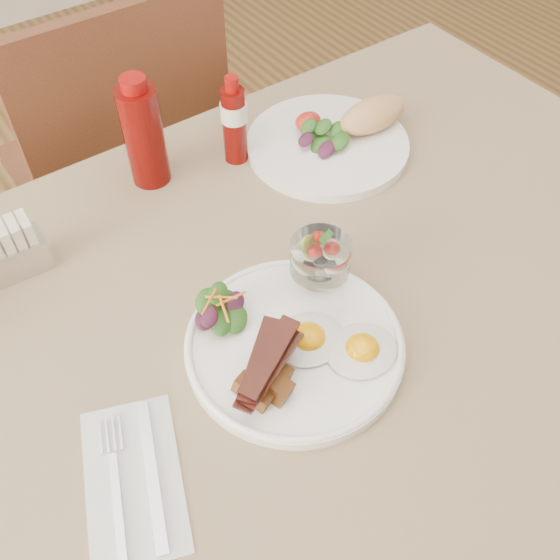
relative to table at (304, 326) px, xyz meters
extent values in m
plane|color=#543B1D|center=(0.00, 0.00, -0.66)|extent=(5.00, 5.00, 0.00)
cylinder|color=brown|center=(0.59, 0.36, -0.31)|extent=(0.06, 0.06, 0.71)
cube|color=brown|center=(0.00, 0.00, 0.07)|extent=(1.30, 0.85, 0.04)
cube|color=#8E7957|center=(0.00, 0.00, 0.09)|extent=(1.33, 0.88, 0.00)
cylinder|color=brown|center=(-0.18, 0.57, -0.44)|extent=(0.04, 0.04, 0.45)
cylinder|color=brown|center=(0.18, 0.57, -0.44)|extent=(0.04, 0.04, 0.45)
cylinder|color=brown|center=(-0.18, 0.93, -0.44)|extent=(0.04, 0.04, 0.45)
cylinder|color=brown|center=(0.18, 0.93, -0.44)|extent=(0.04, 0.04, 0.45)
cube|color=brown|center=(0.00, 0.75, -0.20)|extent=(0.42, 0.42, 0.03)
cube|color=brown|center=(0.00, 0.55, 0.04)|extent=(0.42, 0.03, 0.46)
cylinder|color=white|center=(-0.07, -0.07, 0.10)|extent=(0.28, 0.28, 0.02)
ellipsoid|color=silver|center=(-0.01, -0.13, 0.11)|extent=(0.11, 0.10, 0.01)
ellipsoid|color=#FFA105|center=(-0.01, -0.13, 0.12)|extent=(0.04, 0.04, 0.03)
ellipsoid|color=silver|center=(-0.06, -0.08, 0.11)|extent=(0.11, 0.10, 0.01)
ellipsoid|color=#FFA105|center=(-0.06, -0.08, 0.12)|extent=(0.04, 0.04, 0.03)
cube|color=brown|center=(-0.15, -0.09, 0.12)|extent=(0.03, 0.03, 0.02)
cube|color=brown|center=(-0.12, -0.11, 0.12)|extent=(0.03, 0.03, 0.03)
cube|color=brown|center=(-0.15, -0.12, 0.12)|extent=(0.02, 0.02, 0.02)
cube|color=brown|center=(-0.12, -0.08, 0.12)|extent=(0.03, 0.03, 0.02)
cube|color=brown|center=(-0.13, -0.12, 0.12)|extent=(0.03, 0.03, 0.03)
cube|color=brown|center=(-0.16, -0.09, 0.12)|extent=(0.02, 0.02, 0.02)
cube|color=brown|center=(-0.13, -0.10, 0.13)|extent=(0.03, 0.03, 0.02)
cube|color=brown|center=(-0.14, -0.11, 0.13)|extent=(0.02, 0.02, 0.02)
cube|color=#481A0C|center=(-0.14, -0.10, 0.14)|extent=(0.11, 0.08, 0.01)
cube|color=#481A0C|center=(-0.13, -0.11, 0.14)|extent=(0.11, 0.07, 0.01)
cube|color=#481A0C|center=(-0.14, -0.09, 0.15)|extent=(0.10, 0.09, 0.01)
cube|color=#481A0C|center=(-0.13, -0.10, 0.16)|extent=(0.11, 0.07, 0.01)
ellipsoid|color=#224713|center=(-0.13, 0.01, 0.11)|extent=(0.05, 0.04, 0.01)
ellipsoid|color=#224713|center=(-0.11, 0.03, 0.11)|extent=(0.04, 0.04, 0.01)
ellipsoid|color=#3D1329|center=(-0.15, 0.02, 0.12)|extent=(0.04, 0.03, 0.01)
ellipsoid|color=#224713|center=(-0.12, -0.01, 0.12)|extent=(0.05, 0.04, 0.01)
ellipsoid|color=#224713|center=(-0.14, 0.00, 0.12)|extent=(0.04, 0.03, 0.01)
ellipsoid|color=#3D1329|center=(-0.11, 0.01, 0.13)|extent=(0.04, 0.03, 0.01)
ellipsoid|color=#224713|center=(-0.14, 0.03, 0.13)|extent=(0.04, 0.04, 0.01)
ellipsoid|color=#224713|center=(-0.12, 0.03, 0.14)|extent=(0.04, 0.03, 0.01)
ellipsoid|color=#3D1329|center=(-0.15, 0.00, 0.14)|extent=(0.03, 0.03, 0.01)
cylinder|color=orange|center=(-0.12, 0.02, 0.14)|extent=(0.03, 0.03, 0.01)
cylinder|color=orange|center=(-0.14, 0.02, 0.14)|extent=(0.04, 0.03, 0.01)
cylinder|color=orange|center=(-0.11, 0.01, 0.14)|extent=(0.04, 0.01, 0.01)
cylinder|color=orange|center=(-0.13, 0.00, 0.14)|extent=(0.02, 0.04, 0.01)
cylinder|color=white|center=(0.02, -0.01, 0.11)|extent=(0.04, 0.04, 0.01)
cylinder|color=white|center=(0.02, -0.01, 0.12)|extent=(0.02, 0.02, 0.01)
cylinder|color=white|center=(0.02, -0.01, 0.15)|extent=(0.08, 0.08, 0.05)
cylinder|color=#FFF0B4|center=(0.01, 0.00, 0.14)|extent=(0.02, 0.02, 0.01)
cylinder|color=#FFF0B4|center=(0.03, -0.01, 0.15)|extent=(0.02, 0.02, 0.01)
cylinder|color=#FFF0B4|center=(0.02, 0.01, 0.15)|extent=(0.02, 0.02, 0.01)
cylinder|color=#90B838|center=(0.01, 0.01, 0.16)|extent=(0.03, 0.03, 0.01)
cone|color=red|center=(0.03, -0.02, 0.17)|extent=(0.02, 0.02, 0.02)
cone|color=red|center=(0.00, -0.01, 0.17)|extent=(0.02, 0.02, 0.02)
cone|color=red|center=(0.02, 0.01, 0.17)|extent=(0.02, 0.02, 0.02)
ellipsoid|color=#34792B|center=(0.02, -0.01, 0.18)|extent=(0.02, 0.01, 0.00)
ellipsoid|color=#34792B|center=(0.03, -0.01, 0.19)|extent=(0.02, 0.01, 0.00)
cylinder|color=white|center=(0.22, 0.23, 0.10)|extent=(0.28, 0.28, 0.02)
ellipsoid|color=#224713|center=(0.20, 0.22, 0.11)|extent=(0.05, 0.04, 0.01)
ellipsoid|color=#224713|center=(0.21, 0.25, 0.11)|extent=(0.04, 0.04, 0.01)
ellipsoid|color=#3D1329|center=(0.19, 0.20, 0.12)|extent=(0.04, 0.03, 0.01)
ellipsoid|color=#224713|center=(0.22, 0.20, 0.12)|extent=(0.05, 0.04, 0.01)
ellipsoid|color=#224713|center=(0.23, 0.23, 0.12)|extent=(0.04, 0.03, 0.01)
ellipsoid|color=#3D1329|center=(0.17, 0.23, 0.12)|extent=(0.04, 0.03, 0.01)
ellipsoid|color=#224713|center=(0.21, 0.24, 0.13)|extent=(0.04, 0.03, 0.01)
ellipsoid|color=#224713|center=(0.19, 0.25, 0.13)|extent=(0.04, 0.03, 0.01)
ellipsoid|color=red|center=(0.21, 0.27, 0.12)|extent=(0.05, 0.04, 0.03)
ellipsoid|color=tan|center=(0.30, 0.22, 0.13)|extent=(0.15, 0.10, 0.05)
cylinder|color=#560704|center=(-0.06, 0.33, 0.17)|extent=(0.07, 0.07, 0.16)
cylinder|color=maroon|center=(-0.06, 0.33, 0.26)|extent=(0.04, 0.04, 0.02)
cylinder|color=#560704|center=(0.08, 0.30, 0.15)|extent=(0.04, 0.04, 0.13)
cylinder|color=white|center=(0.08, 0.30, 0.18)|extent=(0.05, 0.05, 0.03)
cylinder|color=maroon|center=(0.08, 0.30, 0.23)|extent=(0.02, 0.02, 0.02)
cube|color=silver|center=(-0.31, 0.27, 0.11)|extent=(0.09, 0.06, 0.05)
cube|color=beige|center=(-0.31, 0.27, 0.15)|extent=(0.01, 0.04, 0.06)
cube|color=beige|center=(-0.30, 0.27, 0.15)|extent=(0.01, 0.04, 0.06)
cube|color=beige|center=(-0.28, 0.27, 0.15)|extent=(0.01, 0.04, 0.06)
cube|color=silver|center=(-0.32, -0.11, 0.09)|extent=(0.16, 0.22, 0.00)
cube|color=silver|center=(-0.30, -0.11, 0.09)|extent=(0.08, 0.17, 0.00)
cube|color=silver|center=(-0.35, -0.13, 0.09)|extent=(0.05, 0.12, 0.00)
cube|color=silver|center=(-0.33, -0.04, 0.09)|extent=(0.02, 0.04, 0.00)
cube|color=silver|center=(-0.32, -0.05, 0.09)|extent=(0.02, 0.04, 0.00)
cube|color=silver|center=(-0.31, -0.05, 0.09)|extent=(0.02, 0.04, 0.00)
cube|color=silver|center=(-0.31, -0.05, 0.09)|extent=(0.02, 0.04, 0.00)
camera|label=1|loc=(-0.35, -0.43, 0.76)|focal=40.00mm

